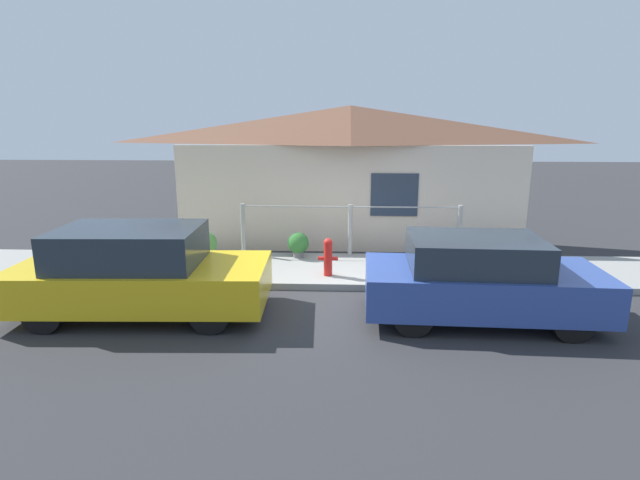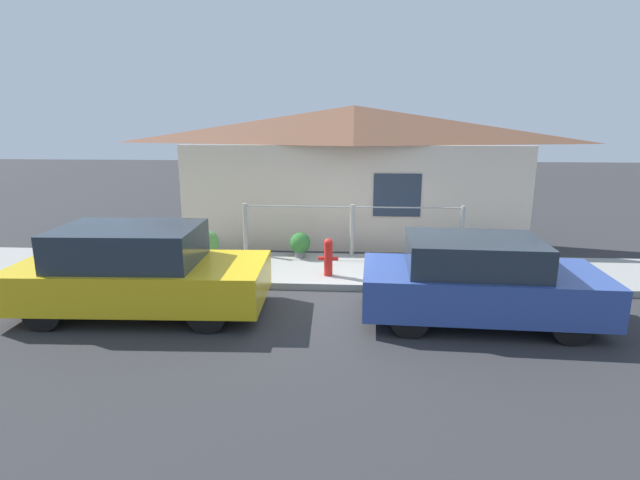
# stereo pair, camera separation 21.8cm
# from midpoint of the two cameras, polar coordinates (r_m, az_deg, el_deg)

# --- Properties ---
(ground_plane) EXTENTS (60.00, 60.00, 0.00)m
(ground_plane) POSITION_cam_midpoint_polar(r_m,az_deg,el_deg) (9.32, 2.89, -5.86)
(ground_plane) COLOR #2D2D30
(sidewalk) EXTENTS (24.00, 2.21, 0.13)m
(sidewalk) POSITION_cam_midpoint_polar(r_m,az_deg,el_deg) (10.35, 2.87, -3.49)
(sidewalk) COLOR gray
(sidewalk) RESTS_ON ground_plane
(house) EXTENTS (8.67, 2.23, 3.44)m
(house) POSITION_cam_midpoint_polar(r_m,az_deg,el_deg) (12.61, 2.99, 12.06)
(house) COLOR beige
(house) RESTS_ON ground_plane
(fence) EXTENTS (4.90, 0.10, 1.15)m
(fence) POSITION_cam_midpoint_polar(r_m,az_deg,el_deg) (11.09, 2.90, 1.42)
(fence) COLOR #999993
(fence) RESTS_ON sidewalk
(car_left) EXTENTS (4.07, 1.89, 1.44)m
(car_left) POSITION_cam_midpoint_polar(r_m,az_deg,el_deg) (8.59, -20.68, -3.47)
(car_left) COLOR gold
(car_left) RESTS_ON ground_plane
(car_right) EXTENTS (3.69, 1.78, 1.34)m
(car_right) POSITION_cam_midpoint_polar(r_m,az_deg,el_deg) (8.18, 17.09, -4.34)
(car_right) COLOR #2D4793
(car_right) RESTS_ON ground_plane
(fire_hydrant) EXTENTS (0.39, 0.17, 0.75)m
(fire_hydrant) POSITION_cam_midpoint_polar(r_m,az_deg,el_deg) (9.69, 0.28, -1.86)
(fire_hydrant) COLOR red
(fire_hydrant) RESTS_ON sidewalk
(potted_plant_near_hydrant) EXTENTS (0.47, 0.47, 0.56)m
(potted_plant_near_hydrant) POSITION_cam_midpoint_polar(r_m,az_deg,el_deg) (11.00, -3.07, -0.43)
(potted_plant_near_hydrant) COLOR slate
(potted_plant_near_hydrant) RESTS_ON sidewalk
(potted_plant_by_fence) EXTENTS (0.52, 0.52, 0.62)m
(potted_plant_by_fence) POSITION_cam_midpoint_polar(r_m,az_deg,el_deg) (11.16, -13.56, -0.47)
(potted_plant_by_fence) COLOR brown
(potted_plant_by_fence) RESTS_ON sidewalk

